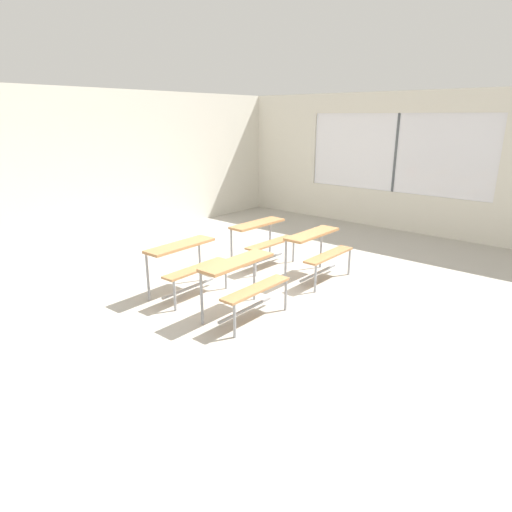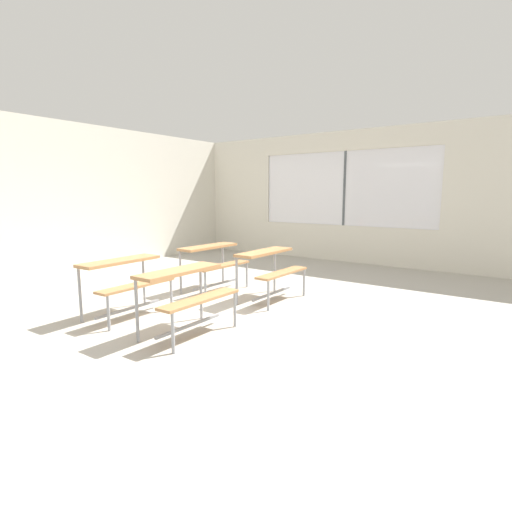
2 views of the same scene
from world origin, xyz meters
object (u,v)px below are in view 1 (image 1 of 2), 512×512
Objects in this scene: desk_bench_r1c0 at (186,257)px; desk_bench_r0c0 at (244,276)px; desk_bench_r1c1 at (262,234)px; desk_bench_r0c1 at (318,245)px.

desk_bench_r0c0 is at bearing -92.58° from desk_bench_r1c0.
desk_bench_r1c1 is at bearing -1.21° from desk_bench_r1c0.
desk_bench_r0c0 and desk_bench_r1c0 have the same top height.
desk_bench_r1c0 is 1.72m from desk_bench_r1c1.
desk_bench_r1c0 is at bearing 148.65° from desk_bench_r0c1.
desk_bench_r0c1 is at bearing 1.07° from desk_bench_r0c0.
desk_bench_r0c1 is 1.10m from desk_bench_r1c1.
desk_bench_r0c0 is 1.78m from desk_bench_r0c1.
desk_bench_r0c1 is at bearing -85.63° from desk_bench_r1c1.
desk_bench_r1c1 is (-0.05, 1.09, 0.00)m from desk_bench_r0c1.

